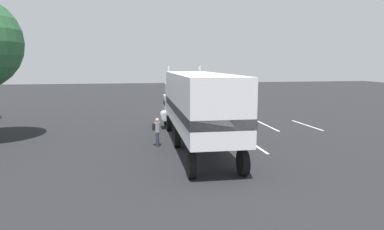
# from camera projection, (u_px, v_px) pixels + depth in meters

# --- Properties ---
(ground_plane) EXTENTS (120.00, 120.00, 0.00)m
(ground_plane) POSITION_uv_depth(u_px,v_px,m) (181.00, 129.00, 24.34)
(ground_plane) COLOR #232326
(lane_stripe_near) EXTENTS (4.40, 0.21, 0.01)m
(lane_stripe_near) POSITION_uv_depth(u_px,v_px,m) (254.00, 144.00, 19.74)
(lane_stripe_near) COLOR silver
(lane_stripe_near) RESTS_ON ground_plane
(lane_stripe_mid) EXTENTS (4.40, 0.25, 0.01)m
(lane_stripe_mid) POSITION_uv_depth(u_px,v_px,m) (267.00, 126.00, 25.67)
(lane_stripe_mid) COLOR silver
(lane_stripe_mid) RESTS_ON ground_plane
(lane_stripe_far) EXTENTS (4.40, 0.28, 0.01)m
(lane_stripe_far) POSITION_uv_depth(u_px,v_px,m) (306.00, 125.00, 25.92)
(lane_stripe_far) COLOR silver
(lane_stripe_far) RESTS_ON ground_plane
(semi_truck) EXTENTS (14.23, 2.95, 4.50)m
(semi_truck) POSITION_uv_depth(u_px,v_px,m) (196.00, 102.00, 18.96)
(semi_truck) COLOR white
(semi_truck) RESTS_ON ground_plane
(person_bystander) EXTENTS (0.34, 0.45, 1.63)m
(person_bystander) POSITION_uv_depth(u_px,v_px,m) (157.00, 131.00, 19.15)
(person_bystander) COLOR #2D3347
(person_bystander) RESTS_ON ground_plane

